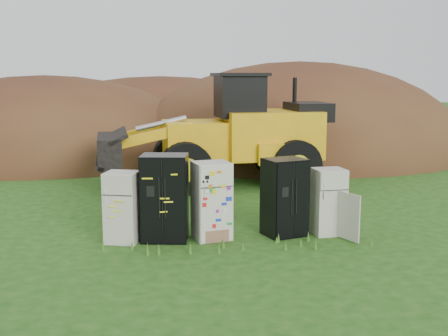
# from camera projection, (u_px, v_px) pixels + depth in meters

# --- Properties ---
(ground) EXTENTS (120.00, 120.00, 0.00)m
(ground) POSITION_uv_depth(u_px,v_px,m) (231.00, 237.00, 13.12)
(ground) COLOR #1C4913
(ground) RESTS_ON ground
(fridge_leftmost) EXTENTS (0.88, 0.86, 1.61)m
(fridge_leftmost) POSITION_uv_depth(u_px,v_px,m) (122.00, 207.00, 12.62)
(fridge_leftmost) COLOR beige
(fridge_leftmost) RESTS_ON ground
(fridge_black_side) EXTENTS (1.15, 0.97, 1.97)m
(fridge_black_side) POSITION_uv_depth(u_px,v_px,m) (165.00, 198.00, 12.76)
(fridge_black_side) COLOR black
(fridge_black_side) RESTS_ON ground
(fridge_sticker) EXTENTS (0.93, 0.88, 1.79)m
(fridge_sticker) POSITION_uv_depth(u_px,v_px,m) (212.00, 201.00, 12.87)
(fridge_sticker) COLOR silver
(fridge_sticker) RESTS_ON ground
(fridge_black_right) EXTENTS (1.09, 0.99, 1.82)m
(fridge_black_right) POSITION_uv_depth(u_px,v_px,m) (284.00, 197.00, 13.16)
(fridge_black_right) COLOR black
(fridge_black_right) RESTS_ON ground
(fridge_open_door) EXTENTS (0.75, 0.70, 1.57)m
(fridge_open_door) POSITION_uv_depth(u_px,v_px,m) (328.00, 201.00, 13.29)
(fridge_open_door) COLOR beige
(fridge_open_door) RESTS_ON ground
(wheel_loader) EXTENTS (8.06, 3.66, 3.81)m
(wheel_loader) POSITION_uv_depth(u_px,v_px,m) (212.00, 130.00, 18.92)
(wheel_loader) COLOR #FBA910
(wheel_loader) RESTS_ON ground
(dirt_mound_right) EXTENTS (15.96, 11.71, 8.71)m
(dirt_mound_right) POSITION_uv_depth(u_px,v_px,m) (298.00, 156.00, 26.14)
(dirt_mound_right) COLOR #472317
(dirt_mound_right) RESTS_ON ground
(dirt_mound_left) EXTENTS (14.99, 11.24, 7.47)m
(dirt_mound_left) POSITION_uv_depth(u_px,v_px,m) (47.00, 158.00, 25.56)
(dirt_mound_left) COLOR #472317
(dirt_mound_left) RESTS_ON ground
(dirt_mound_back) EXTENTS (17.99, 11.99, 7.35)m
(dirt_mound_back) POSITION_uv_depth(u_px,v_px,m) (161.00, 143.00, 31.35)
(dirt_mound_back) COLOR #472317
(dirt_mound_back) RESTS_ON ground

